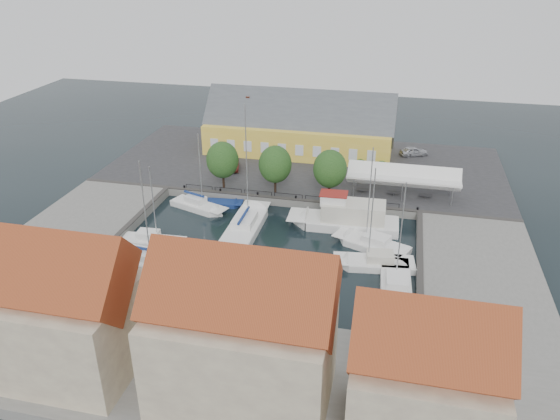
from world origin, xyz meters
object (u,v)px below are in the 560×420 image
object	(u,v)px
tent_canopy	(403,176)
trawler	(348,219)
east_boat_a	(373,246)
car_silver	(414,151)
warehouse	(296,129)
west_boat_a	(198,207)
west_boat_c	(151,243)
center_sailboat	(246,227)
launch_nw	(223,204)
east_boat_c	(396,287)
car_red	(234,165)
west_boat_d	(143,262)
east_boat_b	(376,264)
launch_sw	(99,292)

from	to	relation	value
tent_canopy	trawler	xyz separation A→B (m)	(-5.96, -8.20, -2.67)
east_boat_a	car_silver	bearing A→B (deg)	81.76
warehouse	west_boat_a	size ratio (longest dim) A/B	2.70
tent_canopy	trawler	size ratio (longest dim) A/B	1.06
west_boat_a	west_boat_c	distance (m)	9.88
center_sailboat	east_boat_a	xyz separation A→B (m)	(14.78, -1.08, -0.10)
warehouse	trawler	bearing A→B (deg)	-64.26
tent_canopy	launch_nw	size ratio (longest dim) A/B	2.81
east_boat_a	east_boat_c	bearing A→B (deg)	-70.02
trawler	launch_nw	world-z (taller)	trawler
car_red	west_boat_d	size ratio (longest dim) A/B	0.31
east_boat_c	west_boat_d	size ratio (longest dim) A/B	0.94
east_boat_b	car_silver	bearing A→B (deg)	83.82
warehouse	east_boat_b	world-z (taller)	east_boat_b
west_boat_a	west_boat_c	bearing A→B (deg)	-100.43
tent_canopy	launch_nw	distance (m)	23.07
warehouse	car_silver	world-z (taller)	warehouse
trawler	warehouse	bearing A→B (deg)	115.74
center_sailboat	west_boat_a	bearing A→B (deg)	151.99
east_boat_a	launch_nw	bearing A→B (deg)	160.76
west_boat_a	west_boat_d	world-z (taller)	west_boat_d
car_red	west_boat_a	distance (m)	11.69
trawler	launch_nw	distance (m)	16.31
west_boat_d	east_boat_a	bearing A→B (deg)	20.96
west_boat_a	west_boat_c	xyz separation A→B (m)	(-1.79, -9.71, -0.01)
car_silver	west_boat_d	bearing A→B (deg)	121.50
trawler	east_boat_b	size ratio (longest dim) A/B	1.15
trawler	car_red	bearing A→B (deg)	145.18
center_sailboat	trawler	world-z (taller)	center_sailboat
car_silver	east_boat_b	distance (m)	31.88
car_red	west_boat_d	bearing A→B (deg)	-110.13
tent_canopy	east_boat_a	bearing A→B (deg)	-102.01
center_sailboat	east_boat_a	bearing A→B (deg)	-4.19
west_boat_c	launch_sw	xyz separation A→B (m)	(-0.93, -9.67, -0.17)
west_boat_d	launch_sw	distance (m)	5.90
west_boat_a	launch_nw	world-z (taller)	west_boat_a
center_sailboat	tent_canopy	bearing A→B (deg)	33.20
east_boat_a	launch_nw	xyz separation A→B (m)	(-19.40, 6.77, -0.17)
warehouse	car_red	world-z (taller)	warehouse
car_silver	east_boat_a	xyz separation A→B (m)	(-4.04, -27.89, -1.45)
east_boat_a	center_sailboat	bearing A→B (deg)	175.81
east_boat_b	east_boat_c	bearing A→B (deg)	-60.43
trawler	launch_nw	size ratio (longest dim) A/B	2.66
center_sailboat	warehouse	bearing A→B (deg)	88.09
warehouse	east_boat_c	world-z (taller)	east_boat_c
west_boat_d	center_sailboat	bearing A→B (deg)	50.36
tent_canopy	west_boat_d	distance (m)	33.49
center_sailboat	launch_sw	xyz separation A→B (m)	(-10.10, -15.46, -0.27)
warehouse	east_boat_b	bearing A→B (deg)	-64.22
center_sailboat	east_boat_a	distance (m)	14.82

